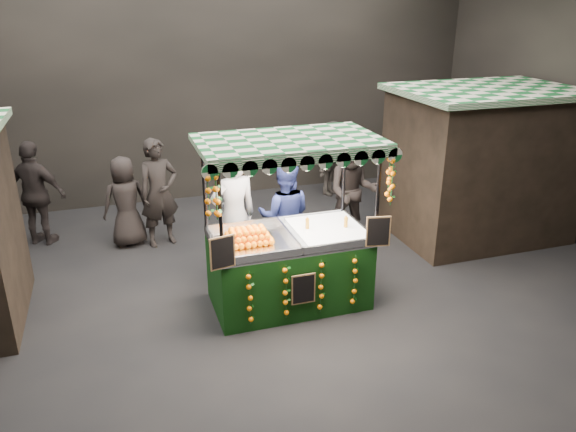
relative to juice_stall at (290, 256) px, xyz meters
name	(u,v)px	position (x,y,z in m)	size (l,w,h in m)	color
ground	(260,314)	(-0.48, -0.15, -0.73)	(12.00, 12.00, 0.00)	black
market_hall	(254,56)	(-0.48, -0.15, 2.65)	(12.10, 10.10, 5.05)	black
neighbour_stall_right	(480,163)	(3.92, 1.35, 0.58)	(3.00, 2.20, 2.60)	black
juice_stall	(290,256)	(0.00, 0.00, 0.00)	(2.42, 1.42, 2.35)	black
vendor_grey	(234,217)	(-0.55, 0.96, 0.27)	(0.83, 0.64, 2.01)	gray
vendor_blue	(285,216)	(0.28, 1.11, 0.13)	(1.00, 0.89, 1.72)	navy
shopper_0	(159,193)	(-1.47, 2.61, 0.20)	(0.77, 0.61, 1.86)	black
shopper_1	(353,192)	(1.66, 1.65, 0.20)	(1.08, 0.96, 1.85)	black
shopper_2	(36,194)	(-3.44, 3.26, 0.18)	(1.14, 0.89, 1.81)	#2A2322
shopper_3	(331,159)	(2.27, 4.10, 0.07)	(1.17, 1.11, 1.59)	#292421
shopper_4	(126,202)	(-2.02, 2.75, 0.05)	(0.85, 0.64, 1.56)	black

